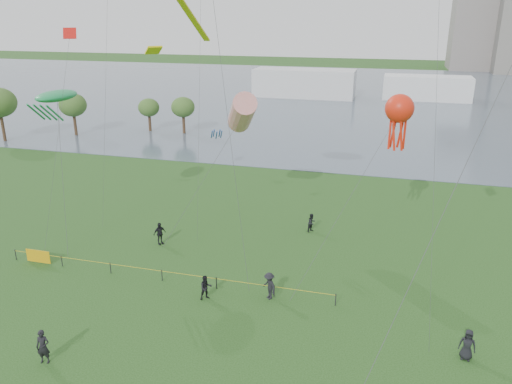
# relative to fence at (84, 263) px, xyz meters

# --- Properties ---
(lake) EXTENTS (400.00, 120.00, 0.08)m
(lake) POSITION_rel_fence_xyz_m (13.47, 87.84, -0.53)
(lake) COLOR #4F5E6D
(lake) RESTS_ON ground_plane
(building_low) EXTENTS (16.00, 18.00, 28.00)m
(building_low) POSITION_rel_fence_xyz_m (45.47, 155.84, 13.45)
(building_low) COLOR slate
(building_low) RESTS_ON ground_plane
(pavilion_left) EXTENTS (22.00, 8.00, 6.00)m
(pavilion_left) POSITION_rel_fence_xyz_m (1.47, 82.84, 2.45)
(pavilion_left) COLOR silver
(pavilion_left) RESTS_ON ground_plane
(pavilion_right) EXTENTS (18.00, 7.00, 5.00)m
(pavilion_right) POSITION_rel_fence_xyz_m (27.47, 85.84, 1.95)
(pavilion_right) COLOR white
(pavilion_right) RESTS_ON ground_plane
(trees) EXTENTS (27.51, 15.61, 7.70)m
(trees) POSITION_rel_fence_xyz_m (-25.06, 35.92, 4.28)
(trees) COLOR #3D2A1B
(trees) RESTS_ON ground_plane
(fence) EXTENTS (24.07, 0.07, 1.05)m
(fence) POSITION_rel_fence_xyz_m (0.00, 0.00, 0.00)
(fence) COLOR black
(fence) RESTS_ON ground_plane
(spectator_a) EXTENTS (1.03, 0.99, 1.66)m
(spectator_a) POSITION_rel_fence_xyz_m (9.91, -1.41, 0.28)
(spectator_a) COLOR black
(spectator_a) RESTS_ON ground_plane
(spectator_b) EXTENTS (1.34, 1.33, 1.85)m
(spectator_b) POSITION_rel_fence_xyz_m (13.84, -0.27, 0.37)
(spectator_b) COLOR black
(spectator_b) RESTS_ON ground_plane
(spectator_c) EXTENTS (0.97, 1.15, 1.85)m
(spectator_c) POSITION_rel_fence_xyz_m (3.43, 5.34, 0.37)
(spectator_c) COLOR black
(spectator_c) RESTS_ON ground_plane
(spectator_d) EXTENTS (0.96, 0.71, 1.79)m
(spectator_d) POSITION_rel_fence_xyz_m (25.49, -3.37, 0.34)
(spectator_d) COLOR black
(spectator_d) RESTS_ON ground_plane
(spectator_f) EXTENTS (0.80, 0.62, 1.95)m
(spectator_f) POSITION_rel_fence_xyz_m (3.83, -9.54, 0.42)
(spectator_f) COLOR black
(spectator_f) RESTS_ON ground_plane
(spectator_g) EXTENTS (0.94, 0.99, 1.61)m
(spectator_g) POSITION_rel_fence_xyz_m (14.80, 10.97, 0.25)
(spectator_g) COLOR black
(spectator_g) RESTS_ON ground_plane
(kite_windsock) EXTENTS (6.79, 8.55, 11.86)m
(kite_windsock) POSITION_rel_fence_xyz_m (8.71, 10.90, 9.32)
(kite_windsock) COLOR #3F3F42
(kite_creature) EXTENTS (3.38, 6.24, 11.93)m
(kite_creature) POSITION_rel_fence_xyz_m (-4.63, 5.55, 10.93)
(kite_creature) COLOR #3F3F42
(kite_octopus) EXTENTS (6.81, 9.20, 12.34)m
(kite_octopus) POSITION_rel_fence_xyz_m (21.01, 8.03, 10.67)
(kite_octopus) COLOR #3F3F42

